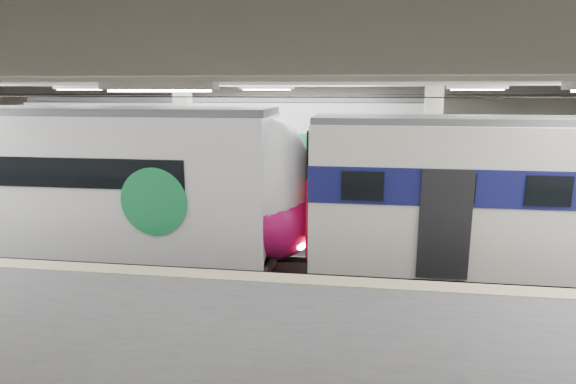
# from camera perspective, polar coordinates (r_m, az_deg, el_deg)

# --- Properties ---
(station_hall) EXTENTS (36.00, 24.00, 5.75)m
(station_hall) POSITION_cam_1_polar(r_m,az_deg,el_deg) (11.12, -5.97, 3.45)
(station_hall) COLOR black
(station_hall) RESTS_ON ground
(modern_emu) EXTENTS (13.70, 2.83, 4.42)m
(modern_emu) POSITION_cam_1_polar(r_m,az_deg,el_deg) (14.58, -21.58, 0.47)
(modern_emu) COLOR white
(modern_emu) RESTS_ON ground
(older_rer) EXTENTS (12.77, 2.82, 4.24)m
(older_rer) POSITION_cam_1_polar(r_m,az_deg,el_deg) (13.71, 30.13, -0.82)
(older_rer) COLOR white
(older_rer) RESTS_ON ground
(far_train) EXTENTS (14.64, 3.69, 4.61)m
(far_train) POSITION_cam_1_polar(r_m,az_deg,el_deg) (18.70, -6.84, 4.27)
(far_train) COLOR white
(far_train) RESTS_ON ground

